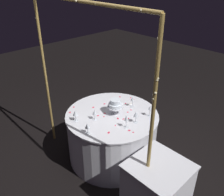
{
  "coord_description": "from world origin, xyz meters",
  "views": [
    {
      "loc": [
        -2.01,
        1.92,
        2.5
      ],
      "look_at": [
        0.0,
        0.0,
        0.98
      ],
      "focal_mm": 38.55,
      "sensor_mm": 36.0,
      "label": 1
    }
  ],
  "objects": [
    {
      "name": "ground_plane",
      "position": [
        0.0,
        0.0,
        0.0
      ],
      "size": [
        12.0,
        12.0,
        0.0
      ],
      "primitive_type": "plane",
      "color": "black"
    },
    {
      "name": "decorative_arch",
      "position": [
        -0.0,
        0.41,
        1.44
      ],
      "size": [
        1.97,
        0.06,
        2.23
      ],
      "color": "olive",
      "rests_on": "ground"
    },
    {
      "name": "main_table",
      "position": [
        0.0,
        0.0,
        0.37
      ],
      "size": [
        1.27,
        1.27,
        0.73
      ],
      "color": "white",
      "rests_on": "ground"
    },
    {
      "name": "side_table",
      "position": [
        -1.04,
        0.33,
        0.37
      ],
      "size": [
        0.59,
        0.59,
        0.74
      ],
      "color": "white",
      "rests_on": "ground"
    },
    {
      "name": "tiered_cake",
      "position": [
        -0.02,
        -0.05,
        0.87
      ],
      "size": [
        0.22,
        0.22,
        0.22
      ],
      "color": "silver",
      "rests_on": "main_table"
    },
    {
      "name": "wine_glass_0",
      "position": [
        -0.35,
        0.08,
        0.86
      ],
      "size": [
        0.06,
        0.06,
        0.18
      ],
      "color": "silver",
      "rests_on": "main_table"
    },
    {
      "name": "wine_glass_1",
      "position": [
        0.21,
        0.45,
        0.85
      ],
      "size": [
        0.07,
        0.07,
        0.16
      ],
      "color": "silver",
      "rests_on": "main_table"
    },
    {
      "name": "wine_glass_2",
      "position": [
        -0.11,
        0.51,
        0.84
      ],
      "size": [
        0.06,
        0.06,
        0.15
      ],
      "color": "silver",
      "rests_on": "main_table"
    },
    {
      "name": "wine_glass_3",
      "position": [
        -0.36,
        -0.08,
        0.86
      ],
      "size": [
        0.06,
        0.06,
        0.17
      ],
      "color": "silver",
      "rests_on": "main_table"
    },
    {
      "name": "wine_glass_4",
      "position": [
        -0.06,
        -0.35,
        0.86
      ],
      "size": [
        0.06,
        0.06,
        0.17
      ],
      "color": "silver",
      "rests_on": "main_table"
    },
    {
      "name": "wine_glass_5",
      "position": [
        0.06,
        0.25,
        0.84
      ],
      "size": [
        0.06,
        0.06,
        0.15
      ],
      "color": "silver",
      "rests_on": "main_table"
    },
    {
      "name": "wine_glass_6",
      "position": [
        -0.39,
        -0.33,
        0.86
      ],
      "size": [
        0.06,
        0.06,
        0.16
      ],
      "color": "silver",
      "rests_on": "main_table"
    },
    {
      "name": "cake_knife",
      "position": [
        0.05,
        -0.29,
        0.74
      ],
      "size": [
        0.12,
        0.28,
        0.01
      ],
      "color": "silver",
      "rests_on": "main_table"
    },
    {
      "name": "rose_petal_0",
      "position": [
        -0.11,
        -0.27,
        0.73
      ],
      "size": [
        0.03,
        0.02,
        0.0
      ],
      "primitive_type": "ellipsoid",
      "rotation": [
        0.0,
        0.0,
        3.24
      ],
      "color": "#E02D47",
      "rests_on": "main_table"
    },
    {
      "name": "rose_petal_1",
      "position": [
        -0.12,
        -0.19,
        0.73
      ],
      "size": [
        0.03,
        0.04,
        0.0
      ],
      "primitive_type": "ellipsoid",
      "rotation": [
        0.0,
        0.0,
        1.17
      ],
      "color": "#E02D47",
      "rests_on": "main_table"
    },
    {
      "name": "rose_petal_2",
      "position": [
        -0.13,
        0.02,
        0.73
      ],
      "size": [
        0.05,
        0.04,
        0.0
      ],
      "primitive_type": "ellipsoid",
      "rotation": [
        0.0,
        0.0,
        6.0
      ],
      "color": "#E02D47",
      "rests_on": "main_table"
    },
    {
      "name": "rose_petal_3",
      "position": [
        0.28,
        -0.11,
        0.73
      ],
      "size": [
        0.04,
        0.04,
        0.0
      ],
      "primitive_type": "ellipsoid",
      "rotation": [
        0.0,
        0.0,
        1.08
      ],
      "color": "#E02D47",
      "rests_on": "main_table"
    },
    {
      "name": "rose_petal_4",
      "position": [
        0.51,
        0.27,
        0.73
      ],
      "size": [
        0.04,
        0.04,
        0.0
      ],
      "primitive_type": "ellipsoid",
      "rotation": [
        0.0,
        0.0,
        5.35
      ],
      "color": "#E02D47",
      "rests_on": "main_table"
    },
    {
      "name": "rose_petal_5",
      "position": [
        0.27,
        -0.43,
        0.73
      ],
      "size": [
        0.04,
        0.03,
        0.0
      ],
      "primitive_type": "ellipsoid",
      "rotation": [
        0.0,
        0.0,
        3.02
      ],
      "color": "#E02D47",
      "rests_on": "main_table"
    },
    {
      "name": "rose_petal_6",
      "position": [
        -0.42,
        0.11,
        0.73
      ],
      "size": [
        0.04,
        0.04,
        0.0
      ],
      "primitive_type": "ellipsoid",
      "rotation": [
        0.0,
        0.0,
        3.61
      ],
      "color": "#E02D47",
      "rests_on": "main_table"
    },
    {
      "name": "rose_petal_7",
      "position": [
        -0.28,
        0.32,
        0.73
      ],
      "size": [
        0.04,
        0.05,
        0.0
      ],
      "primitive_type": "ellipsoid",
      "rotation": [
        0.0,
        0.0,
        2.14
      ],
      "color": "#E02D47",
      "rests_on": "main_table"
    },
    {
      "name": "rose_petal_8",
      "position": [
        0.09,
        -0.53,
        0.73
      ],
      "size": [
        0.03,
        0.03,
        0.0
      ],
      "primitive_type": "ellipsoid",
      "rotation": [
        0.0,
        0.0,
        3.88
      ],
      "color": "#E02D47",
      "rests_on": "main_table"
    },
    {
      "name": "rose_petal_9",
      "position": [
        0.14,
        -0.53,
        0.73
      ],
      "size": [
        0.02,
        0.03,
        0.0
      ],
      "primitive_type": "ellipsoid",
      "rotation": [
        0.0,
        0.0,
        1.77
      ],
      "color": "#E02D47",
      "rests_on": "main_table"
    },
    {
      "name": "rose_petal_10",
      "position": [
        0.07,
        -0.35,
        0.73
      ],
      "size": [
        0.03,
        0.03,
        0.0
      ],
      "primitive_type": "ellipsoid",
      "rotation": [
        0.0,
        0.0,
        5.88
      ],
      "color": "#E02D47",
      "rests_on": "main_table"
    },
    {
      "name": "rose_petal_11",
      "position": [
        -0.23,
        0.16,
        0.73
      ],
      "size": [
        0.03,
        0.03,
        0.0
      ],
      "primitive_type": "ellipsoid",
      "rotation": [
        0.0,
        0.0,
        5.31
      ],
      "color": "#E02D47",
      "rests_on": "main_table"
    },
    {
      "name": "rose_petal_12",
      "position": [
        -0.19,
        -0.02,
        0.73
      ],
      "size": [
        0.03,
        0.03,
        0.0
      ],
      "primitive_type": "ellipsoid",
      "rotation": [
        0.0,
        0.0,
        4.38
      ],
      "color": "#E02D47",
      "rests_on": "main_table"
    },
    {
      "name": "rose_petal_13",
      "position": [
        -0.23,
        -0.08,
        0.73
      ],
      "size": [
        0.02,
        0.03,
        0.0
      ],
      "primitive_type": "ellipsoid",
      "rotation": [
        0.0,
        0.0,
        4.72
      ],
      "color": "#E02D47",
      "rests_on": "main_table"
    },
    {
      "name": "rose_petal_14",
      "position": [
        0.08,
        0.06,
        0.73
      ],
      "size": [
        0.05,
        0.04,
        0.0
      ],
      "primitive_type": "ellipsoid",
      "rotation": [
        0.0,
        0.0,
        0.63
      ],
      "color": "#E02D47",
      "rests_on": "main_table"
    },
    {
      "name": "rose_petal_15",
      "position": [
        -0.48,
        0.1,
        0.73
      ],
      "size": [
        0.03,
        0.03,
        0.0
      ],
      "primitive_type": "ellipsoid",
      "rotation": [
        0.0,
        0.0,
        0.8
      ],
      "color": "#E02D47",
      "rests_on": "main_table"
    },
    {
      "name": "rose_petal_16",
      "position": [
        0.03,
        0.12,
        0.73
      ],
      "size": [
        0.02,
        0.03,
        0.0
      ],
      "primitive_type": "ellipsoid",
      "rotation": [
        0.0,
        0.0,
        1.78
      ],
      "color": "#E02D47",
      "rests_on": "main_table"
    },
    {
      "name": "rose_petal_17",
      "position": [
        0.43,
        0.39,
        0.73
      ],
      "size": [
        0.03,
        0.04,
        0.0
      ],
      "primitive_type": "ellipsoid",
      "rotation": [
        0.0,
        0.0,
        4.92
      ],
      "color": "#E02D47",
      "rests_on": "main_table"
    },
    {
      "name": "rose_petal_18",
      "position": [
        0.31,
        0.07,
        0.73
      ],
      "size": [
        0.03,
        0.04,
        0.0
      ],
      "primitive_type": "ellipsoid",
      "rotation": [
        0.0,
        0.0,
        4.73
      ],
      "color": "#E02D47",
      "rests_on": "main_table"
    },
    {
      "name": "rose_petal_19",
      "position": [
        0.1,
        0.17,
        0.73
      ],
      "size": [
        0.03,
        0.04,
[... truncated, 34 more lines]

